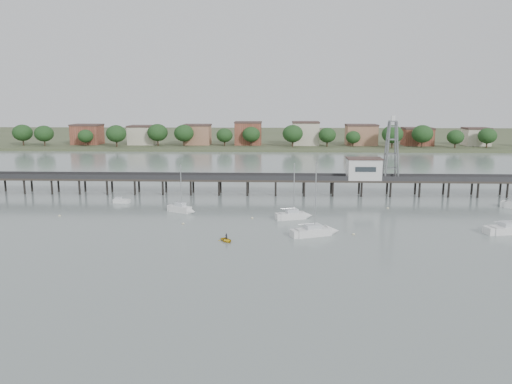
% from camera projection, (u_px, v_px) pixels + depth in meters
% --- Properties ---
extents(ground_plane, '(500.00, 500.00, 0.00)m').
position_uv_depth(ground_plane, '(249.00, 281.00, 65.10)').
color(ground_plane, gray).
rests_on(ground_plane, ground).
extents(pier, '(150.00, 5.00, 5.50)m').
position_uv_depth(pier, '(262.00, 179.00, 123.33)').
color(pier, '#2D2823').
rests_on(pier, ground).
extents(pier_building, '(8.40, 5.40, 5.30)m').
position_uv_depth(pier_building, '(364.00, 168.00, 121.85)').
color(pier_building, silver).
rests_on(pier_building, ground).
extents(lattice_tower, '(3.20, 3.20, 15.50)m').
position_uv_depth(lattice_tower, '(391.00, 151.00, 120.78)').
color(lattice_tower, slate).
rests_on(lattice_tower, ground).
extents(sailboat_b, '(6.36, 4.53, 10.50)m').
position_uv_depth(sailboat_b, '(184.00, 210.00, 104.22)').
color(sailboat_b, white).
rests_on(sailboat_b, ground).
extents(sailboat_c, '(7.24, 4.12, 11.62)m').
position_uv_depth(sailboat_c, '(297.00, 216.00, 98.90)').
color(sailboat_c, white).
rests_on(sailboat_c, ground).
extents(sailboat_f, '(8.54, 5.25, 13.60)m').
position_uv_depth(sailboat_f, '(319.00, 231.00, 87.09)').
color(sailboat_f, white).
rests_on(sailboat_f, ground).
extents(white_tender, '(3.88, 2.08, 1.43)m').
position_uv_depth(white_tender, '(121.00, 201.00, 113.94)').
color(white_tender, white).
rests_on(white_tender, ground).
extents(yellow_dinghy, '(2.06, 1.65, 2.91)m').
position_uv_depth(yellow_dinghy, '(226.00, 241.00, 83.38)').
color(yellow_dinghy, gold).
rests_on(yellow_dinghy, ground).
extents(dinghy_occupant, '(0.77, 1.19, 0.27)m').
position_uv_depth(dinghy_occupant, '(226.00, 241.00, 83.38)').
color(dinghy_occupant, black).
rests_on(dinghy_occupant, ground).
extents(mooring_buoys, '(89.60, 22.22, 0.39)m').
position_uv_depth(mooring_buoys, '(290.00, 221.00, 96.71)').
color(mooring_buoys, beige).
rests_on(mooring_buoys, ground).
extents(far_shore, '(500.00, 170.00, 10.40)m').
position_uv_depth(far_shore, '(270.00, 137.00, 300.21)').
color(far_shore, '#475133').
rests_on(far_shore, ground).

